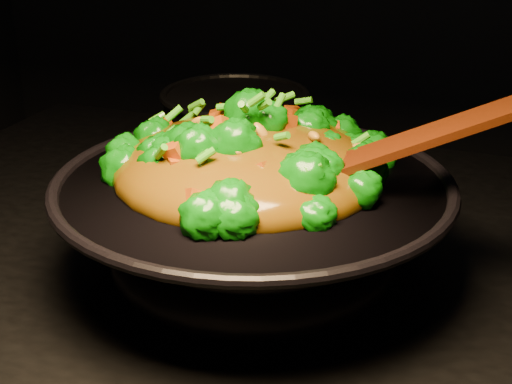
% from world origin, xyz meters
% --- Properties ---
extents(wok, '(0.51, 0.51, 0.13)m').
position_xyz_m(wok, '(0.05, -0.10, 0.96)').
color(wok, black).
rests_on(wok, stovetop).
extents(stir_fry, '(0.41, 0.41, 0.11)m').
position_xyz_m(stir_fry, '(0.03, -0.08, 1.08)').
color(stir_fry, '#0A6C07').
rests_on(stir_fry, wok).
extents(spatula, '(0.32, 0.13, 0.14)m').
position_xyz_m(spatula, '(0.20, -0.08, 1.09)').
color(spatula, '#3B1906').
rests_on(spatula, wok).
extents(back_pot, '(0.30, 0.30, 0.13)m').
position_xyz_m(back_pot, '(-0.11, 0.23, 0.97)').
color(back_pot, black).
rests_on(back_pot, stovetop).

